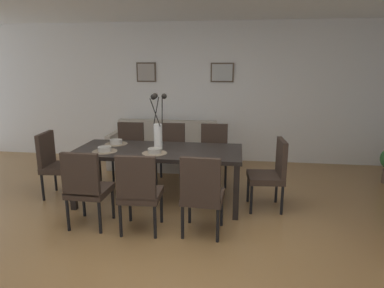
{
  "coord_description": "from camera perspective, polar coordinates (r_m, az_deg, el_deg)",
  "views": [
    {
      "loc": [
        0.73,
        -3.18,
        1.85
      ],
      "look_at": [
        0.15,
        1.04,
        0.83
      ],
      "focal_mm": 31.42,
      "sensor_mm": 36.0,
      "label": 1
    }
  ],
  "objects": [
    {
      "name": "ground_plane",
      "position": [
        3.75,
        -4.65,
        -16.11
      ],
      "size": [
        9.0,
        9.0,
        0.0
      ],
      "primitive_type": "plane",
      "color": "olive"
    },
    {
      "name": "back_wall_panel",
      "position": [
        6.49,
        1.32,
        8.67
      ],
      "size": [
        9.0,
        0.1,
        2.6
      ],
      "primitive_type": "cube",
      "color": "silver",
      "rests_on": "ground"
    },
    {
      "name": "dining_table",
      "position": [
        4.49,
        -5.7,
        -1.75
      ],
      "size": [
        2.2,
        0.92,
        0.74
      ],
      "color": "black",
      "rests_on": "ground"
    },
    {
      "name": "dining_chair_near_left",
      "position": [
        3.99,
        -17.51,
        -6.75
      ],
      "size": [
        0.45,
        0.45,
        0.92
      ],
      "color": "#33261E",
      "rests_on": "ground"
    },
    {
      "name": "dining_chair_near_right",
      "position": [
        5.51,
        -10.58,
        -0.78
      ],
      "size": [
        0.44,
        0.44,
        0.92
      ],
      "color": "#33261E",
      "rests_on": "ground"
    },
    {
      "name": "dining_chair_far_left",
      "position": [
        3.73,
        -8.96,
        -7.66
      ],
      "size": [
        0.46,
        0.46,
        0.92
      ],
      "color": "#33261E",
      "rests_on": "ground"
    },
    {
      "name": "dining_chair_far_right",
      "position": [
        5.35,
        -3.6,
        -0.98
      ],
      "size": [
        0.45,
        0.45,
        0.92
      ],
      "color": "#33261E",
      "rests_on": "ground"
    },
    {
      "name": "dining_chair_mid_left",
      "position": [
        3.64,
        1.69,
        -8.1
      ],
      "size": [
        0.46,
        0.46,
        0.92
      ],
      "color": "#33261E",
      "rests_on": "ground"
    },
    {
      "name": "dining_chair_mid_right",
      "position": [
        5.29,
        3.73,
        -1.17
      ],
      "size": [
        0.45,
        0.45,
        0.92
      ],
      "color": "#33261E",
      "rests_on": "ground"
    },
    {
      "name": "dining_chair_head_west",
      "position": [
        5.09,
        -22.26,
        -2.75
      ],
      "size": [
        0.47,
        0.47,
        0.92
      ],
      "color": "#33261E",
      "rests_on": "ground"
    },
    {
      "name": "dining_chair_head_east",
      "position": [
        4.43,
        13.38,
        -4.46
      ],
      "size": [
        0.47,
        0.47,
        0.92
      ],
      "color": "#33261E",
      "rests_on": "ground"
    },
    {
      "name": "centerpiece_vase",
      "position": [
        4.42,
        -5.79,
        2.66
      ],
      "size": [
        0.21,
        0.23,
        0.73
      ],
      "color": "white",
      "rests_on": "dining_table"
    },
    {
      "name": "placemat_near_left",
      "position": [
        4.48,
        -14.58,
        -1.21
      ],
      "size": [
        0.32,
        0.32,
        0.01
      ],
      "primitive_type": "cylinder",
      "color": "#7F705B",
      "rests_on": "dining_table"
    },
    {
      "name": "bowl_near_left",
      "position": [
        4.47,
        -14.61,
        -0.75
      ],
      "size": [
        0.17,
        0.17,
        0.07
      ],
      "color": "#B2ADA3",
      "rests_on": "dining_table"
    },
    {
      "name": "placemat_near_right",
      "position": [
        4.86,
        -12.75,
        0.02
      ],
      "size": [
        0.32,
        0.32,
        0.01
      ],
      "primitive_type": "cylinder",
      "color": "#7F705B",
      "rests_on": "dining_table"
    },
    {
      "name": "bowl_near_right",
      "position": [
        4.85,
        -12.77,
        0.45
      ],
      "size": [
        0.17,
        0.17,
        0.07
      ],
      "color": "#B2ADA3",
      "rests_on": "dining_table"
    },
    {
      "name": "placemat_far_left",
      "position": [
        4.28,
        -6.37,
        -1.55
      ],
      "size": [
        0.32,
        0.32,
        0.01
      ],
      "primitive_type": "cylinder",
      "color": "#7F705B",
      "rests_on": "dining_table"
    },
    {
      "name": "bowl_far_left",
      "position": [
        4.27,
        -6.38,
        -1.07
      ],
      "size": [
        0.17,
        0.17,
        0.07
      ],
      "color": "#B2ADA3",
      "rests_on": "dining_table"
    },
    {
      "name": "sofa",
      "position": [
        6.22,
        -4.76,
        -1.14
      ],
      "size": [
        1.89,
        0.84,
        0.8
      ],
      "color": "#B2A899",
      "rests_on": "ground"
    },
    {
      "name": "framed_picture_left",
      "position": [
        6.59,
        -7.77,
        11.98
      ],
      "size": [
        0.37,
        0.03,
        0.36
      ],
      "color": "#473828"
    },
    {
      "name": "framed_picture_center",
      "position": [
        6.36,
        5.15,
        12.0
      ],
      "size": [
        0.43,
        0.03,
        0.35
      ],
      "color": "#473828"
    }
  ]
}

